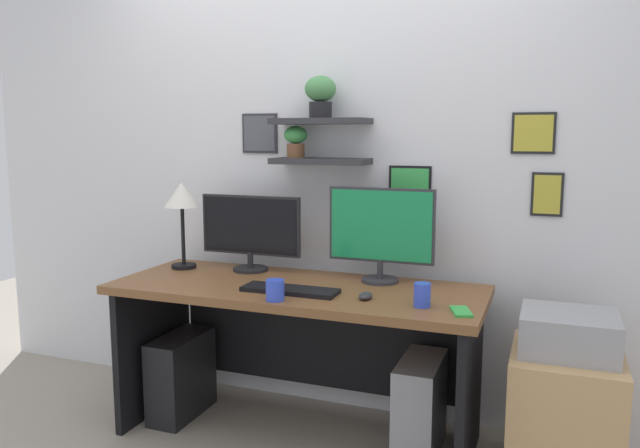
# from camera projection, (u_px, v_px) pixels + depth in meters

# --- Properties ---
(ground_plane) EXTENTS (8.00, 8.00, 0.00)m
(ground_plane) POSITION_uv_depth(u_px,v_px,m) (297.00, 435.00, 3.01)
(ground_plane) COLOR gray
(back_wall_assembly) EXTENTS (4.40, 0.24, 2.70)m
(back_wall_assembly) POSITION_uv_depth(u_px,v_px,m) (329.00, 154.00, 3.22)
(back_wall_assembly) COLOR silver
(back_wall_assembly) RESTS_ON ground
(desk) EXTENTS (1.75, 0.68, 0.75)m
(desk) POSITION_uv_depth(u_px,v_px,m) (301.00, 324.00, 2.98)
(desk) COLOR brown
(desk) RESTS_ON ground
(monitor_left) EXTENTS (0.55, 0.18, 0.39)m
(monitor_left) POSITION_uv_depth(u_px,v_px,m) (251.00, 230.00, 3.19)
(monitor_left) COLOR black
(monitor_left) RESTS_ON desk
(monitor_right) EXTENTS (0.51, 0.18, 0.45)m
(monitor_right) POSITION_uv_depth(u_px,v_px,m) (381.00, 231.00, 2.94)
(monitor_right) COLOR #2D2D33
(monitor_right) RESTS_ON desk
(keyboard) EXTENTS (0.44, 0.14, 0.02)m
(keyboard) POSITION_uv_depth(u_px,v_px,m) (290.00, 290.00, 2.78)
(keyboard) COLOR black
(keyboard) RESTS_ON desk
(computer_mouse) EXTENTS (0.06, 0.09, 0.03)m
(computer_mouse) POSITION_uv_depth(u_px,v_px,m) (365.00, 296.00, 2.66)
(computer_mouse) COLOR #2D2D33
(computer_mouse) RESTS_ON desk
(desk_lamp) EXTENTS (0.19, 0.19, 0.45)m
(desk_lamp) POSITION_uv_depth(u_px,v_px,m) (182.00, 201.00, 3.23)
(desk_lamp) COLOR black
(desk_lamp) RESTS_ON desk
(cell_phone) EXTENTS (0.11, 0.16, 0.01)m
(cell_phone) POSITION_uv_depth(u_px,v_px,m) (461.00, 311.00, 2.46)
(cell_phone) COLOR green
(cell_phone) RESTS_ON desk
(coffee_mug) EXTENTS (0.08, 0.08, 0.09)m
(coffee_mug) POSITION_uv_depth(u_px,v_px,m) (275.00, 290.00, 2.64)
(coffee_mug) COLOR blue
(coffee_mug) RESTS_ON desk
(pen_cup) EXTENTS (0.07, 0.07, 0.10)m
(pen_cup) POSITION_uv_depth(u_px,v_px,m) (422.00, 295.00, 2.54)
(pen_cup) COLOR blue
(pen_cup) RESTS_ON desk
(drawer_cabinet) EXTENTS (0.44, 0.50, 0.56)m
(drawer_cabinet) POSITION_uv_depth(u_px,v_px,m) (564.00, 417.00, 2.59)
(drawer_cabinet) COLOR tan
(drawer_cabinet) RESTS_ON ground
(printer) EXTENTS (0.38, 0.34, 0.17)m
(printer) POSITION_uv_depth(u_px,v_px,m) (569.00, 333.00, 2.54)
(printer) COLOR #9E9EA3
(printer) RESTS_ON drawer_cabinet
(computer_tower_left) EXTENTS (0.18, 0.40, 0.43)m
(computer_tower_left) POSITION_uv_depth(u_px,v_px,m) (181.00, 376.00, 3.20)
(computer_tower_left) COLOR black
(computer_tower_left) RESTS_ON ground
(computer_tower_right) EXTENTS (0.18, 0.40, 0.45)m
(computer_tower_right) POSITION_uv_depth(u_px,v_px,m) (420.00, 407.00, 2.81)
(computer_tower_right) COLOR #99999E
(computer_tower_right) RESTS_ON ground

